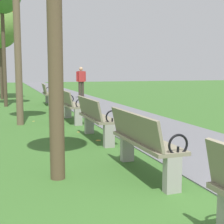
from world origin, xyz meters
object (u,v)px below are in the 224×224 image
at_px(park_bench_2, 143,141).
at_px(tree_5, 1,21).
at_px(park_bench_6, 48,93).
at_px(park_bench_5, 57,98).
at_px(pedestrian_walking, 81,81).
at_px(park_bench_4, 71,105).
at_px(park_bench_3, 96,117).

xyz_separation_m(park_bench_2, tree_5, (-1.77, 14.93, 3.62)).
bearing_deg(park_bench_6, park_bench_5, -90.00).
bearing_deg(pedestrian_walking, park_bench_4, -105.18).
xyz_separation_m(park_bench_5, pedestrian_walking, (2.10, 5.25, 0.44)).
height_order(park_bench_4, pedestrian_walking, pedestrian_walking).
relative_size(park_bench_4, tree_5, 0.32).
distance_m(park_bench_3, tree_5, 13.07).
height_order(park_bench_2, pedestrian_walking, pedestrian_walking).
xyz_separation_m(park_bench_4, pedestrian_walking, (2.10, 7.75, 0.44)).
bearing_deg(tree_5, park_bench_5, -76.32).
height_order(park_bench_4, tree_5, tree_5).
relative_size(park_bench_2, park_bench_5, 1.00).
xyz_separation_m(park_bench_6, tree_5, (-1.77, 4.73, 3.62)).
bearing_deg(park_bench_4, park_bench_5, 90.00).
xyz_separation_m(park_bench_2, park_bench_3, (-0.00, 2.50, 0.00)).
bearing_deg(park_bench_6, pedestrian_walking, 52.39).
bearing_deg(park_bench_4, park_bench_6, 90.00).
distance_m(park_bench_2, pedestrian_walking, 13.11).
bearing_deg(park_bench_3, park_bench_5, 90.00).
xyz_separation_m(park_bench_3, park_bench_5, (-0.00, 5.18, 0.00)).
bearing_deg(park_bench_5, park_bench_4, -90.00).
relative_size(park_bench_2, park_bench_3, 1.00).
relative_size(park_bench_3, park_bench_6, 0.99).
bearing_deg(park_bench_5, pedestrian_walking, 68.16).
xyz_separation_m(park_bench_2, park_bench_6, (0.00, 10.20, 0.00)).
relative_size(park_bench_2, pedestrian_walking, 0.99).
bearing_deg(park_bench_3, pedestrian_walking, 78.60).
height_order(park_bench_2, park_bench_5, same).
distance_m(park_bench_2, tree_5, 15.47).
height_order(park_bench_2, tree_5, tree_5).
xyz_separation_m(park_bench_4, park_bench_6, (0.00, 5.02, 0.00)).
bearing_deg(tree_5, park_bench_2, -83.26).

